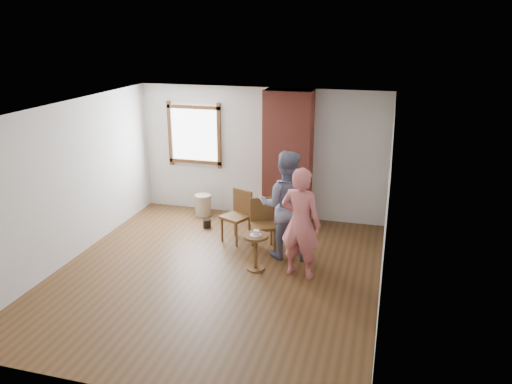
% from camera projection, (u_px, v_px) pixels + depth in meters
% --- Properties ---
extents(ground, '(5.50, 5.50, 0.00)m').
position_uv_depth(ground, '(216.00, 274.00, 7.84)').
color(ground, brown).
rests_on(ground, ground).
extents(room_shell, '(5.04, 5.52, 2.62)m').
position_uv_depth(room_shell, '(223.00, 153.00, 7.84)').
color(room_shell, silver).
rests_on(room_shell, ground).
extents(brick_chimney, '(0.90, 0.50, 2.60)m').
position_uv_depth(brick_chimney, '(288.00, 158.00, 9.56)').
color(brick_chimney, '#AF4C3E').
rests_on(brick_chimney, ground).
extents(stoneware_crock, '(0.40, 0.40, 0.43)m').
position_uv_depth(stoneware_crock, '(203.00, 205.00, 10.26)').
color(stoneware_crock, beige).
rests_on(stoneware_crock, ground).
extents(dark_pot, '(0.19, 0.19, 0.16)m').
position_uv_depth(dark_pot, '(207.00, 223.00, 9.65)').
color(dark_pot, black).
rests_on(dark_pot, ground).
extents(dining_chair_left, '(0.57, 0.57, 0.93)m').
position_uv_depth(dining_chair_left, '(238.00, 213.00, 8.96)').
color(dining_chair_left, brown).
rests_on(dining_chair_left, ground).
extents(dining_chair_right, '(0.55, 0.55, 0.90)m').
position_uv_depth(dining_chair_right, '(263.00, 221.00, 8.62)').
color(dining_chair_right, brown).
rests_on(dining_chair_right, ground).
extents(side_table, '(0.40, 0.40, 0.60)m').
position_uv_depth(side_table, '(256.00, 246.00, 7.88)').
color(side_table, brown).
rests_on(side_table, ground).
extents(cake_plate, '(0.18, 0.18, 0.01)m').
position_uv_depth(cake_plate, '(256.00, 235.00, 7.82)').
color(cake_plate, white).
rests_on(cake_plate, side_table).
extents(cake_slice, '(0.08, 0.07, 0.06)m').
position_uv_depth(cake_slice, '(256.00, 233.00, 7.80)').
color(cake_slice, white).
rests_on(cake_slice, cake_plate).
extents(man, '(0.98, 0.82, 1.83)m').
position_uv_depth(man, '(286.00, 205.00, 8.20)').
color(man, '#151739').
rests_on(man, ground).
extents(person_pink, '(0.71, 0.55, 1.76)m').
position_uv_depth(person_pink, '(301.00, 223.00, 7.55)').
color(person_pink, '#D76B6D').
rests_on(person_pink, ground).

